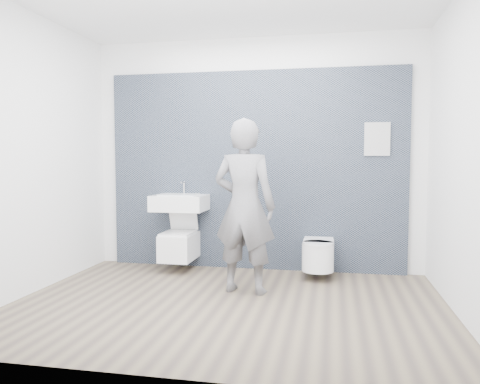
% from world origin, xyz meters
% --- Properties ---
extents(ground, '(4.00, 4.00, 0.00)m').
position_xyz_m(ground, '(0.00, 0.00, 0.00)').
color(ground, brown).
rests_on(ground, ground).
extents(room_shell, '(4.00, 4.00, 4.00)m').
position_xyz_m(room_shell, '(0.00, 0.00, 1.74)').
color(room_shell, silver).
rests_on(room_shell, ground).
extents(tile_wall, '(3.60, 0.06, 2.40)m').
position_xyz_m(tile_wall, '(0.00, 1.47, 0.00)').
color(tile_wall, black).
rests_on(tile_wall, ground).
extents(washbasin, '(0.63, 0.47, 0.47)m').
position_xyz_m(washbasin, '(-0.86, 1.20, 0.82)').
color(washbasin, white).
rests_on(washbasin, ground).
extents(toilet_square, '(0.37, 0.54, 0.71)m').
position_xyz_m(toilet_square, '(-0.86, 1.18, 0.32)').
color(toilet_square, white).
rests_on(toilet_square, ground).
extents(toilet_rounded, '(0.35, 0.60, 0.32)m').
position_xyz_m(toilet_rounded, '(0.79, 1.14, 0.27)').
color(toilet_rounded, white).
rests_on(toilet_rounded, ground).
extents(info_placard, '(0.28, 0.03, 0.38)m').
position_xyz_m(info_placard, '(1.43, 1.43, 0.00)').
color(info_placard, white).
rests_on(info_placard, ground).
extents(visitor, '(0.68, 0.50, 1.74)m').
position_xyz_m(visitor, '(0.08, 0.43, 0.87)').
color(visitor, slate).
rests_on(visitor, ground).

